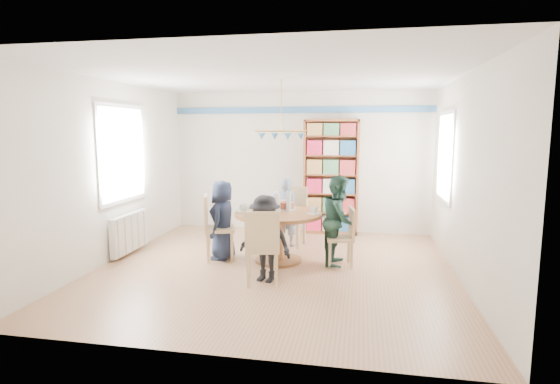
% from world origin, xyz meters
% --- Properties ---
extents(ground, '(5.00, 5.00, 0.00)m').
position_xyz_m(ground, '(0.00, 0.00, 0.00)').
color(ground, '#AB7E5A').
extents(room_shell, '(5.00, 5.00, 5.00)m').
position_xyz_m(room_shell, '(-0.26, 0.87, 1.65)').
color(room_shell, white).
rests_on(room_shell, ground).
extents(radiator, '(0.12, 1.00, 0.60)m').
position_xyz_m(radiator, '(-2.42, 0.30, 0.35)').
color(radiator, silver).
rests_on(radiator, ground).
extents(dining_table, '(1.30, 1.30, 0.75)m').
position_xyz_m(dining_table, '(-0.01, 0.34, 0.56)').
color(dining_table, brown).
rests_on(dining_table, ground).
extents(chair_left, '(0.56, 0.56, 1.00)m').
position_xyz_m(chair_left, '(-1.00, 0.27, 0.55)').
color(chair_left, '#D2AD81').
rests_on(chair_left, ground).
extents(chair_right, '(0.44, 0.44, 0.85)m').
position_xyz_m(chair_right, '(0.97, 0.32, 0.47)').
color(chair_right, '#D2AD81').
rests_on(chair_right, ground).
extents(chair_far, '(0.51, 0.51, 1.00)m').
position_xyz_m(chair_far, '(0.04, 1.34, 0.55)').
color(chair_far, '#D2AD81').
rests_on(chair_far, ground).
extents(chair_near, '(0.52, 0.52, 0.97)m').
position_xyz_m(chair_near, '(-0.02, -0.70, 0.54)').
color(chair_near, '#D2AD81').
rests_on(chair_near, ground).
extents(person_left, '(0.40, 0.60, 1.21)m').
position_xyz_m(person_left, '(-0.88, 0.33, 0.61)').
color(person_left, '#161E32').
rests_on(person_left, ground).
extents(person_right, '(0.55, 0.68, 1.32)m').
position_xyz_m(person_right, '(0.89, 0.38, 0.66)').
color(person_right, '#1B362A').
rests_on(person_right, ground).
extents(person_far, '(0.49, 0.38, 1.17)m').
position_xyz_m(person_far, '(-0.06, 1.27, 0.58)').
color(person_far, gray).
rests_on(person_far, ground).
extents(person_near, '(0.83, 0.62, 1.14)m').
position_xyz_m(person_near, '(-0.02, -0.55, 0.57)').
color(person_near, black).
rests_on(person_near, ground).
extents(bookshelf, '(1.03, 0.31, 2.16)m').
position_xyz_m(bookshelf, '(0.63, 2.34, 1.06)').
color(bookshelf, brown).
rests_on(bookshelf, ground).
extents(tableware, '(1.28, 1.28, 0.34)m').
position_xyz_m(tableware, '(-0.04, 0.36, 0.82)').
color(tableware, white).
rests_on(tableware, dining_table).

